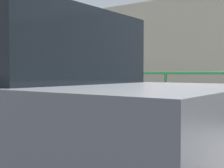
{
  "coord_description": "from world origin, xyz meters",
  "views": [
    {
      "loc": [
        1.91,
        -3.15,
        1.21
      ],
      "look_at": [
        -0.72,
        0.48,
        1.05
      ],
      "focal_mm": 48.61,
      "sensor_mm": 36.0,
      "label": 1
    }
  ],
  "objects": [
    {
      "name": "parking_meter",
      "position": [
        -0.34,
        0.37,
        1.24
      ],
      "size": [
        0.16,
        0.17,
        1.54
      ],
      "rotation": [
        0.0,
        0.0,
        3.11
      ],
      "color": "slate",
      "rests_on": "sidewalk_curb"
    },
    {
      "name": "sidewalk_curb",
      "position": [
        0.0,
        1.59,
        0.07
      ],
      "size": [
        36.0,
        3.18,
        0.15
      ],
      "primitive_type": "cube",
      "color": "gray",
      "rests_on": "ground"
    },
    {
      "name": "background_railing",
      "position": [
        -0.0,
        3.05,
        0.94
      ],
      "size": [
        24.06,
        0.06,
        1.1
      ],
      "color": "#1E602D",
      "rests_on": "sidewalk_curb"
    },
    {
      "name": "parked_sedan_gray",
      "position": [
        -0.77,
        -1.22,
        0.87
      ],
      "size": [
        4.61,
        1.85,
        1.76
      ],
      "rotation": [
        0.0,
        0.0,
        -1.58
      ],
      "color": "slate",
      "rests_on": "ground"
    },
    {
      "name": "pedestrian_at_meter",
      "position": [
        -0.89,
        0.49,
        1.1
      ],
      "size": [
        0.67,
        0.37,
        1.67
      ],
      "rotation": [
        0.0,
        0.0,
        -0.36
      ],
      "color": "brown",
      "rests_on": "sidewalk_curb"
    }
  ]
}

